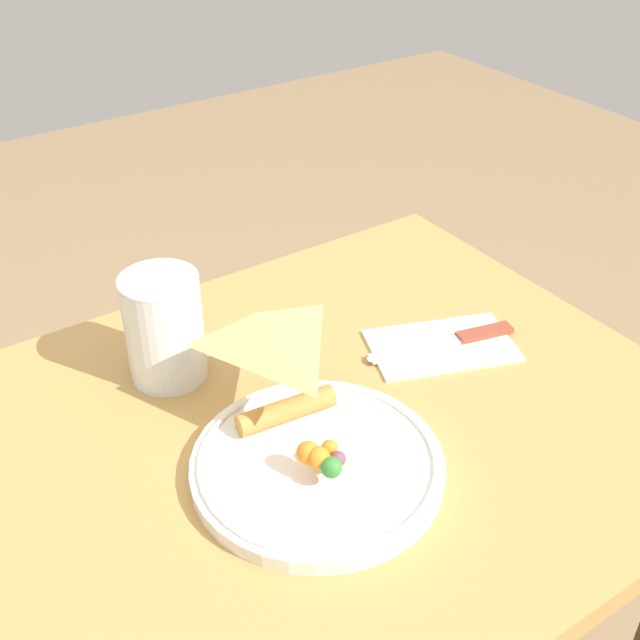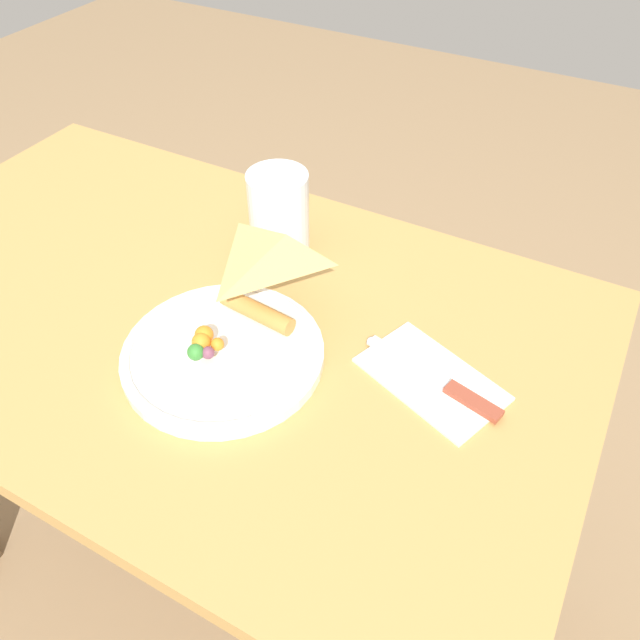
% 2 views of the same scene
% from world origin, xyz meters
% --- Properties ---
extents(ground_plane, '(6.00, 6.00, 0.00)m').
position_xyz_m(ground_plane, '(0.00, 0.00, 0.00)').
color(ground_plane, '#997A56').
extents(dining_table, '(1.08, 0.65, 0.75)m').
position_xyz_m(dining_table, '(0.00, 0.00, 0.62)').
color(dining_table, tan).
rests_on(dining_table, ground_plane).
extents(plate_pizza, '(0.25, 0.25, 0.05)m').
position_xyz_m(plate_pizza, '(-0.10, 0.06, 0.77)').
color(plate_pizza, white).
rests_on(plate_pizza, dining_table).
extents(milk_glass, '(0.09, 0.09, 0.13)m').
position_xyz_m(milk_glass, '(-0.04, -0.17, 0.81)').
color(milk_glass, white).
rests_on(milk_glass, dining_table).
extents(napkin_folded, '(0.20, 0.16, 0.00)m').
position_xyz_m(napkin_folded, '(-0.34, -0.03, 0.75)').
color(napkin_folded, white).
rests_on(napkin_folded, dining_table).
extents(butter_knife, '(0.19, 0.06, 0.01)m').
position_xyz_m(butter_knife, '(-0.35, -0.03, 0.76)').
color(butter_knife, '#99422D').
rests_on(butter_knife, napkin_folded).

